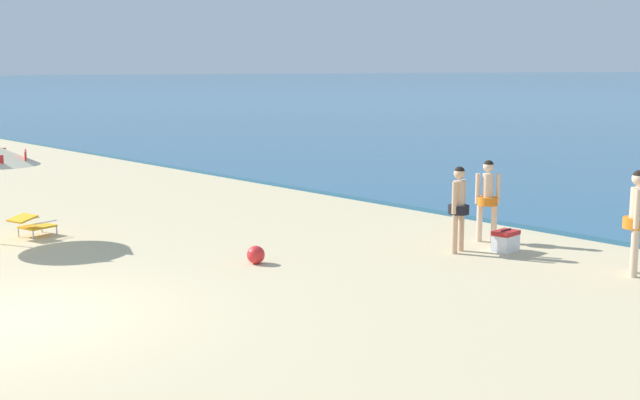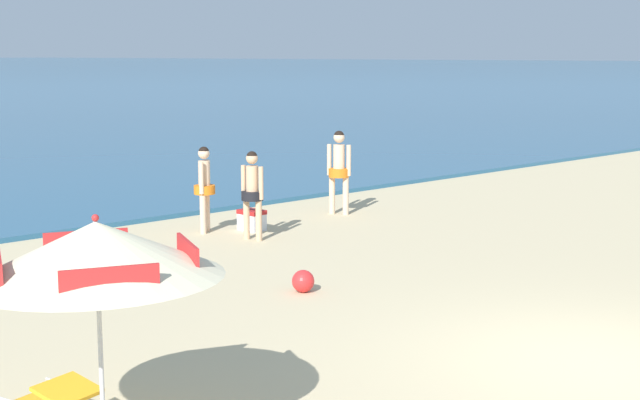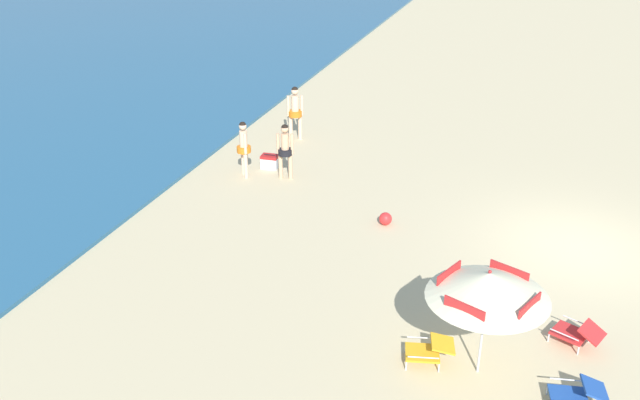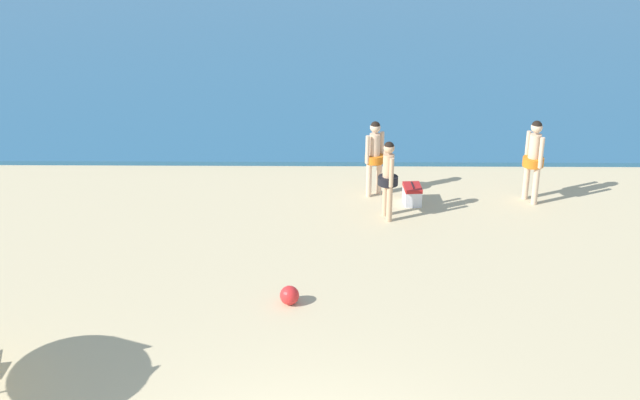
{
  "view_description": "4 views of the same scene",
  "coord_description": "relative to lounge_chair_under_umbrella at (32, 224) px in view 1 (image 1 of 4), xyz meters",
  "views": [
    {
      "loc": [
        10.74,
        -3.85,
        3.42
      ],
      "look_at": [
        -0.47,
        6.2,
        0.95
      ],
      "focal_mm": 45.01,
      "sensor_mm": 36.0,
      "label": 1
    },
    {
      "loc": [
        -8.79,
        -4.83,
        3.35
      ],
      "look_at": [
        -0.32,
        4.19,
        1.37
      ],
      "focal_mm": 51.26,
      "sensor_mm": 36.0,
      "label": 2
    },
    {
      "loc": [
        -15.08,
        1.16,
        7.96
      ],
      "look_at": [
        -1.84,
        5.73,
        1.19
      ],
      "focal_mm": 38.44,
      "sensor_mm": 36.0,
      "label": 3
    },
    {
      "loc": [
        0.29,
        -8.16,
        7.51
      ],
      "look_at": [
        0.17,
        6.36,
        1.08
      ],
      "focal_mm": 49.63,
      "sensor_mm": 36.0,
      "label": 4
    }
  ],
  "objects": [
    {
      "name": "person_standing_near_shore",
      "position": [
        9.74,
        6.26,
        0.75
      ],
      "size": [
        0.43,
        0.48,
        1.77
      ],
      "color": "beige",
      "rests_on": "ground"
    },
    {
      "name": "ground_plane",
      "position": [
        5.21,
        -2.51,
        -0.28
      ],
      "size": [
        800.0,
        800.0,
        0.0
      ],
      "primitive_type": "plane",
      "color": "#CCB78C"
    },
    {
      "name": "person_standing_beside",
      "position": [
        6.49,
        6.58,
        0.67
      ],
      "size": [
        0.4,
        0.4,
        1.64
      ],
      "color": "beige",
      "rests_on": "ground"
    },
    {
      "name": "person_wading_in",
      "position": [
        6.7,
        5.4,
        0.66
      ],
      "size": [
        0.4,
        0.47,
        1.63
      ],
      "color": "#D8A87F",
      "rests_on": "ground"
    },
    {
      "name": "beach_ball",
      "position": [
        4.89,
        2.03,
        -0.12
      ],
      "size": [
        0.32,
        0.32,
        0.32
      ],
      "primitive_type": "sphere",
      "color": "red",
      "rests_on": "ground"
    },
    {
      "name": "cooler_box",
      "position": [
        7.27,
        6.13,
        -0.08
      ],
      "size": [
        0.38,
        0.52,
        0.43
      ],
      "color": "white",
      "rests_on": "ground"
    },
    {
      "name": "lounge_chair_under_umbrella",
      "position": [
        0.0,
        0.0,
        0.0
      ],
      "size": [
        0.72,
        0.95,
        0.49
      ],
      "color": "gold",
      "rests_on": "ground"
    }
  ]
}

